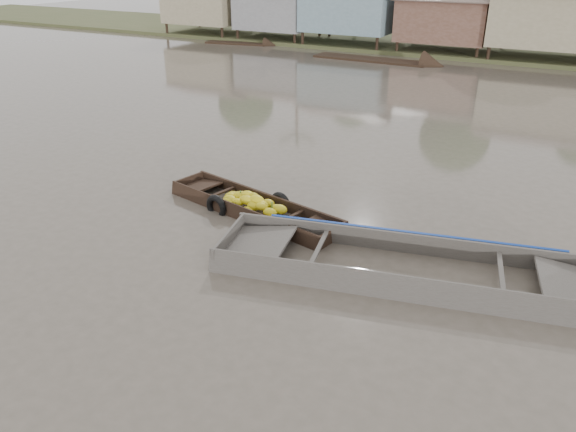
% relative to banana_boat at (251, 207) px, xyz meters
% --- Properties ---
extents(ground, '(120.00, 120.00, 0.00)m').
position_rel_banana_boat_xyz_m(ground, '(1.80, -1.68, -0.14)').
color(ground, '#51493E').
rests_on(ground, ground).
extents(riverbank, '(120.00, 12.47, 10.22)m').
position_rel_banana_boat_xyz_m(riverbank, '(4.83, 30.18, 2.93)').
color(riverbank, '#384723').
rests_on(riverbank, ground).
extents(banana_boat, '(5.49, 2.38, 0.75)m').
position_rel_banana_boat_xyz_m(banana_boat, '(0.00, 0.00, 0.00)').
color(banana_boat, black).
rests_on(banana_boat, ground).
extents(viewer_boat, '(8.50, 3.88, 0.66)m').
position_rel_banana_boat_xyz_m(viewer_boat, '(4.65, -1.15, -0.07)').
color(viewer_boat, '#423E38').
rests_on(viewer_boat, ground).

